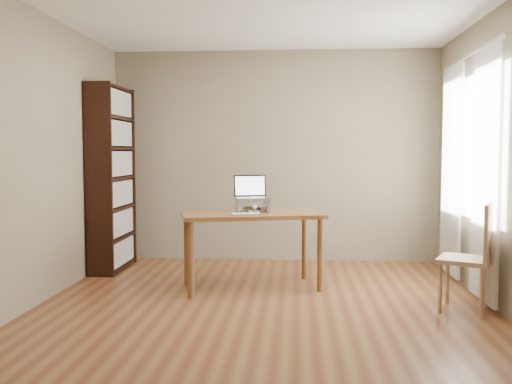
% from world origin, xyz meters
% --- Properties ---
extents(room, '(4.04, 4.54, 2.64)m').
position_xyz_m(room, '(0.03, 0.01, 1.30)').
color(room, '#572A17').
rests_on(room, ground).
extents(bookshelf, '(0.30, 0.90, 2.10)m').
position_xyz_m(bookshelf, '(-1.83, 1.55, 1.05)').
color(bookshelf, black).
rests_on(bookshelf, ground).
extents(curtains, '(0.03, 1.90, 2.25)m').
position_xyz_m(curtains, '(1.92, 0.80, 1.17)').
color(curtains, white).
rests_on(curtains, ground).
extents(desk, '(1.49, 1.01, 0.75)m').
position_xyz_m(desk, '(-0.17, 0.76, 0.65)').
color(desk, brown).
rests_on(desk, ground).
extents(laptop_stand, '(0.32, 0.25, 0.13)m').
position_xyz_m(laptop_stand, '(-0.17, 0.84, 0.83)').
color(laptop_stand, silver).
rests_on(laptop_stand, desk).
extents(laptop, '(0.38, 0.35, 0.23)m').
position_xyz_m(laptop, '(-0.17, 0.90, 0.94)').
color(laptop, silver).
rests_on(laptop, laptop_stand).
extents(keyboard, '(0.30, 0.16, 0.02)m').
position_xyz_m(keyboard, '(-0.20, 0.54, 0.76)').
color(keyboard, silver).
rests_on(keyboard, desk).
extents(coaster, '(0.09, 0.09, 0.01)m').
position_xyz_m(coaster, '(0.50, 0.53, 0.75)').
color(coaster, '#502D1B').
rests_on(coaster, desk).
extents(cat, '(0.24, 0.48, 0.15)m').
position_xyz_m(cat, '(-0.19, 0.87, 0.81)').
color(cat, '#4E473D').
rests_on(cat, desk).
extents(chair, '(0.55, 0.54, 0.92)m').
position_xyz_m(chair, '(1.77, 0.05, 0.50)').
color(chair, '#A58359').
rests_on(chair, ground).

